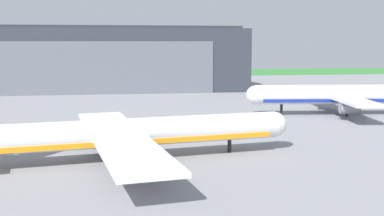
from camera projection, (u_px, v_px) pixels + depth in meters
ground_plane at (124, 162)px, 63.85m from camera, size 440.00×440.00×0.00m
grass_field_strip at (119, 73)px, 249.76m from camera, size 440.00×56.00×0.08m
maintenance_hangar at (87, 59)px, 159.99m from camera, size 104.35×31.06×21.39m
airliner_far_right at (337, 95)px, 105.06m from camera, size 39.51×33.91×13.73m
airliner_near_left at (124, 134)px, 64.35m from camera, size 47.15×42.75×12.13m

